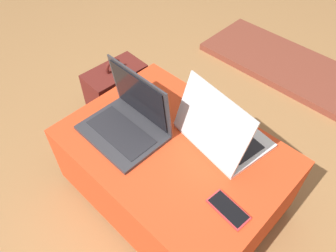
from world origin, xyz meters
TOP-DOWN VIEW (x-y plane):
  - ground_plane at (0.00, 0.00)m, footprint 14.00×14.00m
  - ottoman at (0.00, 0.00)m, footprint 0.90×0.64m
  - laptop_near at (-0.20, -0.07)m, footprint 0.34×0.26m
  - laptop_far at (0.11, 0.15)m, footprint 0.38×0.31m
  - cell_phone at (0.33, -0.08)m, footprint 0.16×0.08m
  - backpack at (-0.57, 0.14)m, footprint 0.23×0.32m
  - fireplace_hearth at (0.00, 1.27)m, footprint 1.40×0.50m

SIDE VIEW (x-z plane):
  - ground_plane at x=0.00m, z-range 0.00..0.00m
  - fireplace_hearth at x=0.00m, z-range 0.00..0.04m
  - backpack at x=-0.57m, z-range -0.04..0.41m
  - ottoman at x=0.00m, z-range 0.00..0.39m
  - cell_phone at x=0.33m, z-range 0.38..0.39m
  - laptop_far at x=0.11m, z-range 0.31..0.57m
  - laptop_near at x=-0.20m, z-range 0.31..0.57m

